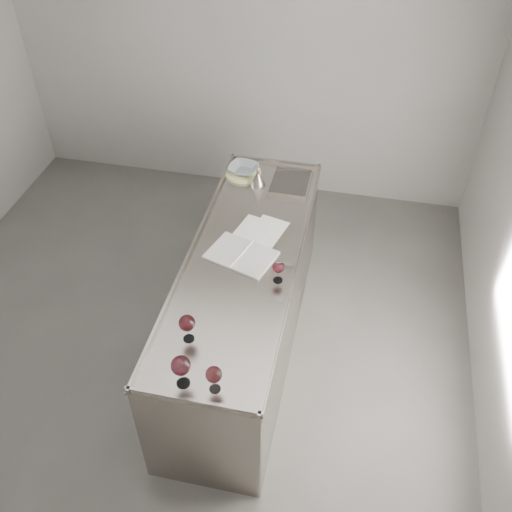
% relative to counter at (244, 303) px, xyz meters
% --- Properties ---
extents(room_shell, '(4.54, 5.04, 2.84)m').
position_rel_counter_xyz_m(room_shell, '(-0.50, -0.30, 0.93)').
color(room_shell, '#4F4C4A').
rests_on(room_shell, ground).
extents(counter, '(0.77, 2.42, 0.97)m').
position_rel_counter_xyz_m(counter, '(0.00, 0.00, 0.00)').
color(counter, gray).
rests_on(counter, ground).
extents(wine_glass_left, '(0.11, 0.11, 0.22)m').
position_rel_counter_xyz_m(wine_glass_left, '(-0.09, -1.08, 0.62)').
color(wine_glass_left, white).
rests_on(wine_glass_left, counter).
extents(wine_glass_middle, '(0.10, 0.10, 0.19)m').
position_rel_counter_xyz_m(wine_glass_middle, '(-0.15, -0.77, 0.60)').
color(wine_glass_middle, white).
rests_on(wine_glass_middle, counter).
extents(wine_glass_right, '(0.09, 0.09, 0.18)m').
position_rel_counter_xyz_m(wine_glass_right, '(0.09, -1.08, 0.60)').
color(wine_glass_right, white).
rests_on(wine_glass_right, counter).
extents(wine_glass_small, '(0.08, 0.08, 0.16)m').
position_rel_counter_xyz_m(wine_glass_small, '(0.27, -0.18, 0.58)').
color(wine_glass_small, white).
rests_on(wine_glass_small, counter).
extents(notebook, '(0.52, 0.43, 0.02)m').
position_rel_counter_xyz_m(notebook, '(-0.02, 0.01, 0.47)').
color(notebook, silver).
rests_on(notebook, counter).
extents(loose_paper_top, '(0.29, 0.36, 0.00)m').
position_rel_counter_xyz_m(loose_paper_top, '(0.11, 0.30, 0.47)').
color(loose_paper_top, white).
rests_on(loose_paper_top, counter).
extents(loose_paper_under, '(0.31, 0.38, 0.00)m').
position_rel_counter_xyz_m(loose_paper_under, '(0.00, 0.27, 0.47)').
color(loose_paper_under, white).
rests_on(loose_paper_under, counter).
extents(trivet, '(0.30, 0.30, 0.02)m').
position_rel_counter_xyz_m(trivet, '(-0.23, 0.98, 0.48)').
color(trivet, '#EDE899').
rests_on(trivet, counter).
extents(ceramic_bowl, '(0.27, 0.27, 0.06)m').
position_rel_counter_xyz_m(ceramic_bowl, '(-0.23, 0.98, 0.52)').
color(ceramic_bowl, gray).
rests_on(ceramic_bowl, trivet).
extents(wine_funnel, '(0.12, 0.12, 0.18)m').
position_rel_counter_xyz_m(wine_funnel, '(-0.08, 0.85, 0.52)').
color(wine_funnel, '#A7A095').
rests_on(wine_funnel, counter).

